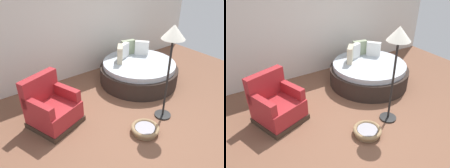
% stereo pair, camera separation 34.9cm
% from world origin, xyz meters
% --- Properties ---
extents(ground_plane, '(8.00, 8.00, 0.02)m').
position_xyz_m(ground_plane, '(0.00, 0.00, -0.01)').
color(ground_plane, brown).
extents(back_wall, '(8.00, 0.12, 2.64)m').
position_xyz_m(back_wall, '(0.00, 2.53, 1.32)').
color(back_wall, silver).
rests_on(back_wall, ground_plane).
extents(round_daybed, '(1.88, 1.88, 0.92)m').
position_xyz_m(round_daybed, '(1.07, 1.27, 0.27)').
color(round_daybed, '#2D231E').
rests_on(round_daybed, ground_plane).
extents(red_armchair, '(1.02, 1.02, 0.94)m').
position_xyz_m(red_armchair, '(-1.30, 1.02, 0.33)').
color(red_armchair, '#38281E').
rests_on(red_armchair, ground_plane).
extents(pet_basket, '(0.51, 0.51, 0.13)m').
position_xyz_m(pet_basket, '(-0.10, -0.21, 0.07)').
color(pet_basket, '#8E704C').
rests_on(pet_basket, ground_plane).
extents(floor_lamp, '(0.40, 0.40, 1.82)m').
position_xyz_m(floor_lamp, '(0.52, -0.07, 1.53)').
color(floor_lamp, black).
rests_on(floor_lamp, ground_plane).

